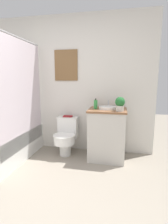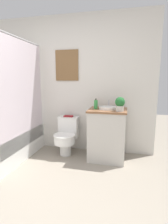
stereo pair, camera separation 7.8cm
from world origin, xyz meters
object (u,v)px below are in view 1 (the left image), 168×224
object	(u,v)px
toilet	(66,135)
book_on_tank	(68,116)
sink	(108,108)
soap_bottle	(96,104)
potted_plant	(120,104)

from	to	relation	value
toilet	book_on_tank	xyz separation A→B (m)	(0.00, 0.13, 0.33)
toilet	sink	world-z (taller)	sink
toilet	sink	xyz separation A→B (m)	(0.74, -0.01, 0.53)
toilet	sink	bearing A→B (deg)	-1.15
sink	book_on_tank	size ratio (longest dim) A/B	2.06
soap_bottle	book_on_tank	world-z (taller)	soap_bottle
soap_bottle	sink	bearing A→B (deg)	5.68
toilet	book_on_tank	size ratio (longest dim) A/B	4.09
sink	book_on_tank	xyz separation A→B (m)	(-0.74, 0.14, -0.21)
potted_plant	book_on_tank	size ratio (longest dim) A/B	1.36
sink	potted_plant	bearing A→B (deg)	-41.57
sink	potted_plant	xyz separation A→B (m)	(0.20, -0.18, 0.10)
toilet	potted_plant	bearing A→B (deg)	-11.48
toilet	book_on_tank	distance (m)	0.35
sink	book_on_tank	world-z (taller)	sink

